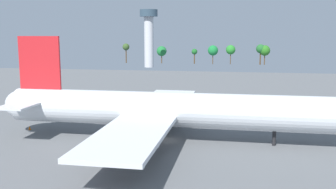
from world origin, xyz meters
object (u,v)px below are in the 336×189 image
(baggage_tug, at_px, (156,108))
(control_tower, at_px, (149,33))
(safety_cone_tail, at_px, (30,128))
(cargo_airplane, at_px, (167,110))

(baggage_tug, xyz_separation_m, control_tower, (-33.06, 135.61, 20.40))
(baggage_tug, distance_m, safety_cone_tail, 32.84)
(safety_cone_tail, bearing_deg, baggage_tug, 44.16)
(cargo_airplane, xyz_separation_m, control_tower, (-40.77, 161.20, 15.45))
(cargo_airplane, height_order, control_tower, control_tower)
(cargo_airplane, relative_size, safety_cone_tail, 84.27)
(baggage_tug, relative_size, safety_cone_tail, 6.29)
(cargo_airplane, relative_size, control_tower, 1.96)
(cargo_airplane, distance_m, safety_cone_tail, 31.90)
(cargo_airplane, bearing_deg, baggage_tug, 106.75)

